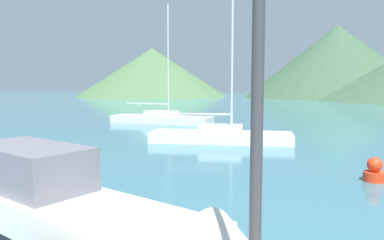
% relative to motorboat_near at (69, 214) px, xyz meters
% --- Properties ---
extents(motorboat_near, '(9.33, 4.43, 2.13)m').
position_rel_motorboat_near_xyz_m(motorboat_near, '(0.00, 0.00, 0.00)').
color(motorboat_near, white).
rests_on(motorboat_near, ground_plane).
extents(sailboat_inner, '(7.33, 3.14, 7.38)m').
position_rel_motorboat_near_xyz_m(sailboat_inner, '(-0.51, 12.47, -0.14)').
color(sailboat_inner, white).
rests_on(sailboat_inner, ground_plane).
extents(sailboat_outer, '(7.77, 2.08, 8.74)m').
position_rel_motorboat_near_xyz_m(sailboat_outer, '(-7.22, 19.91, -0.12)').
color(sailboat_outer, silver).
rests_on(sailboat_outer, ground_plane).
extents(buoy_marker, '(0.64, 0.64, 0.74)m').
position_rel_motorboat_near_xyz_m(buoy_marker, '(5.92, 6.73, -0.19)').
color(buoy_marker, red).
rests_on(buoy_marker, ground_plane).
extents(hill_west, '(35.34, 35.34, 11.38)m').
position_rel_motorboat_near_xyz_m(hill_west, '(-35.03, 75.39, 5.19)').
color(hill_west, '#476B42').
rests_on(hill_west, ground_plane).
extents(hill_central, '(39.28, 39.28, 15.58)m').
position_rel_motorboat_near_xyz_m(hill_central, '(6.09, 82.09, 7.29)').
color(hill_central, '#38563D').
rests_on(hill_central, ground_plane).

